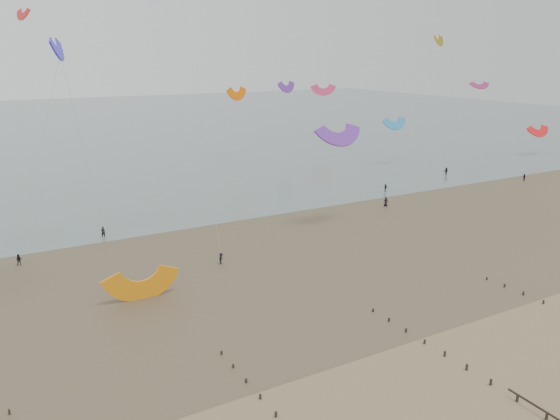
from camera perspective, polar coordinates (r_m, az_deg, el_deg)
The scene contains 6 objects.
ground at distance 51.44m, azimuth 14.80°, elevation -16.44°, with size 500.00×500.00×0.00m, color brown.
sea_and_shore at distance 75.32m, azimuth -6.01°, elevation -5.24°, with size 500.00×665.00×0.03m.
kitesurfer_lead at distance 88.01m, azimuth -18.00°, elevation -2.21°, with size 0.65×0.43×1.78m, color black.
kitesurfers at distance 100.57m, azimuth 5.43°, elevation 0.71°, with size 139.73×27.04×1.84m.
grounded_kite at distance 65.63m, azimuth -14.14°, elevation -8.97°, with size 7.39×3.87×5.63m, color orange, non-canonical shape.
kites_airborne at distance 122.64m, azimuth -17.30°, elevation 12.14°, with size 262.99×127.55×44.11m.
Camera 1 is at (-31.54, -30.30, 27.07)m, focal length 35.00 mm.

